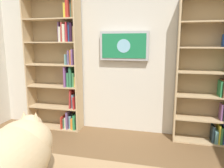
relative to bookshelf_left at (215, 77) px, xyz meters
name	(u,v)px	position (x,y,z in m)	size (l,w,h in m)	color
wall_back	(127,47)	(1.28, -0.17, 0.39)	(4.52, 0.06, 2.70)	silver
bookshelf_left	(215,77)	(0.00, 0.00, 0.00)	(0.85, 0.28, 2.04)	tan
bookshelf_right	(60,65)	(2.35, 0.00, 0.10)	(0.89, 0.28, 2.14)	tan
wall_mounted_tv	(124,46)	(1.31, -0.09, 0.41)	(0.75, 0.07, 0.44)	#B7B7BC
cat	(10,159)	(1.32, 2.50, -0.04)	(0.31, 0.71, 0.33)	#D1B284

